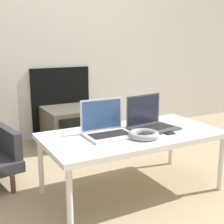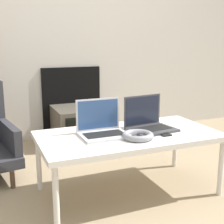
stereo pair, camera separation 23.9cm
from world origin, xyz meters
TOP-DOWN VIEW (x-y plane):
  - ground_plane at (0.00, 0.00)m, footprint 14.00×14.00m
  - wall_back at (0.00, 1.86)m, footprint 7.00×0.08m
  - table at (0.00, 0.31)m, footprint 1.23×0.64m
  - laptop_left at (-0.18, 0.35)m, footprint 0.32×0.25m
  - laptop_right at (0.18, 0.35)m, footprint 0.35×0.29m
  - headphones at (0.01, 0.18)m, footprint 0.21×0.21m
  - phone at (0.21, 0.21)m, footprint 0.06×0.14m
  - tv at (0.01, 1.55)m, footprint 0.52×0.53m

SIDE VIEW (x-z plane):
  - ground_plane at x=0.00m, z-range 0.00..0.00m
  - tv at x=0.01m, z-range 0.00..0.38m
  - table at x=0.00m, z-range 0.19..0.63m
  - phone at x=0.21m, z-range 0.44..0.45m
  - headphones at x=0.01m, z-range 0.44..0.48m
  - laptop_left at x=-0.18m, z-range 0.37..0.61m
  - laptop_right at x=0.18m, z-range 0.37..0.61m
  - wall_back at x=0.00m, z-range -0.01..2.59m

